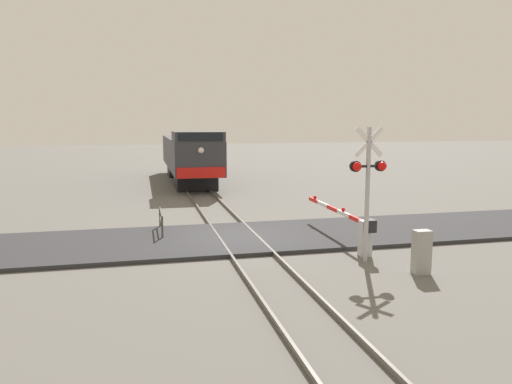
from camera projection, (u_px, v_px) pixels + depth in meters
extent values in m
plane|color=#605E59|center=(238.00, 240.00, 18.44)|extent=(160.00, 160.00, 0.00)
cube|color=#59544C|center=(219.00, 239.00, 18.27)|extent=(0.08, 80.00, 0.15)
cube|color=#59544C|center=(257.00, 237.00, 18.60)|extent=(0.08, 80.00, 0.15)
cube|color=#2D2D30|center=(238.00, 238.00, 18.43)|extent=(36.00, 4.95, 0.14)
cube|color=black|center=(195.00, 181.00, 32.43)|extent=(2.61, 3.20, 1.05)
cube|color=black|center=(184.00, 169.00, 40.32)|extent=(2.61, 3.20, 1.05)
cube|color=#333338|center=(189.00, 153.00, 36.15)|extent=(3.07, 14.90, 2.16)
cube|color=#333338|center=(198.00, 136.00, 30.26)|extent=(3.01, 3.08, 0.58)
cube|color=black|center=(201.00, 137.00, 28.75)|extent=(2.61, 0.06, 0.47)
cube|color=red|center=(201.00, 173.00, 29.04)|extent=(2.92, 0.08, 0.64)
sphere|color=#F2EACC|center=(201.00, 150.00, 28.84)|extent=(0.36, 0.36, 0.36)
cylinder|color=#ADADB2|center=(367.00, 195.00, 15.28)|extent=(0.14, 0.14, 4.24)
cube|color=white|center=(369.00, 142.00, 15.04)|extent=(0.95, 0.04, 0.95)
cube|color=white|center=(369.00, 142.00, 15.04)|extent=(0.95, 0.04, 0.95)
cube|color=black|center=(368.00, 166.00, 15.15)|extent=(1.04, 0.08, 0.08)
sphere|color=red|center=(357.00, 167.00, 14.96)|extent=(0.28, 0.28, 0.28)
sphere|color=red|center=(382.00, 166.00, 15.15)|extent=(0.28, 0.28, 0.28)
cylinder|color=black|center=(355.00, 166.00, 15.08)|extent=(0.34, 0.14, 0.34)
cylinder|color=black|center=(380.00, 166.00, 15.27)|extent=(0.34, 0.14, 0.34)
cube|color=silver|center=(365.00, 238.00, 16.15)|extent=(0.36, 0.36, 1.19)
cube|color=black|center=(370.00, 226.00, 15.74)|extent=(0.28, 0.36, 0.40)
cube|color=red|center=(356.00, 219.00, 16.78)|extent=(0.10, 1.05, 0.14)
cube|color=white|center=(344.00, 214.00, 17.79)|extent=(0.10, 1.05, 0.14)
cube|color=red|center=(333.00, 209.00, 18.80)|extent=(0.10, 1.05, 0.14)
cube|color=white|center=(323.00, 204.00, 19.81)|extent=(0.10, 1.05, 0.14)
cube|color=red|center=(314.00, 200.00, 20.82)|extent=(0.10, 1.05, 0.14)
sphere|color=red|center=(343.00, 210.00, 17.83)|extent=(0.14, 0.14, 0.14)
sphere|color=red|center=(315.00, 197.00, 20.71)|extent=(0.14, 0.14, 0.14)
cube|color=#999993|center=(422.00, 252.00, 14.23)|extent=(0.48, 0.34, 1.30)
cylinder|color=#4C4742|center=(162.00, 229.00, 18.14)|extent=(0.08, 0.08, 0.95)
cylinder|color=#4C4742|center=(160.00, 218.00, 20.13)|extent=(0.08, 0.08, 0.95)
cylinder|color=#4C4742|center=(161.00, 212.00, 19.07)|extent=(0.06, 2.06, 0.06)
cylinder|color=#4C4742|center=(161.00, 222.00, 19.13)|extent=(0.06, 2.06, 0.06)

